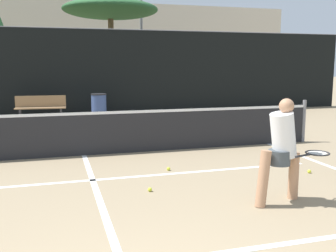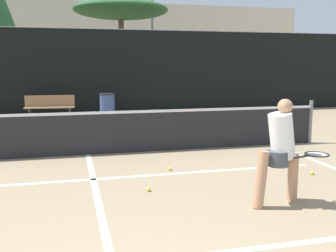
{
  "view_description": "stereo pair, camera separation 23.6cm",
  "coord_description": "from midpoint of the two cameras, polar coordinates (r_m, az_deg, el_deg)",
  "views": [
    {
      "loc": [
        -0.57,
        -2.11,
        1.97
      ],
      "look_at": [
        1.23,
        4.08,
        0.95
      ],
      "focal_mm": 42.0,
      "sensor_mm": 36.0,
      "label": 1
    },
    {
      "loc": [
        -0.34,
        -2.17,
        1.97
      ],
      "look_at": [
        1.23,
        4.08,
        0.95
      ],
      "focal_mm": 42.0,
      "sensor_mm": 36.0,
      "label": 2
    }
  ],
  "objects": [
    {
      "name": "parked_car",
      "position": [
        19.82,
        -4.01,
        5.0
      ],
      "size": [
        1.7,
        4.42,
        1.41
      ],
      "color": "navy",
      "rests_on": "ground"
    },
    {
      "name": "court_service_line",
      "position": [
        6.93,
        -9.81,
        -7.63
      ],
      "size": [
        8.25,
        0.1,
        0.01
      ],
      "primitive_type": "cube",
      "color": "white",
      "rests_on": "ground"
    },
    {
      "name": "trash_bin",
      "position": [
        14.78,
        -8.36,
        2.98
      ],
      "size": [
        0.58,
        0.58,
        0.89
      ],
      "color": "#384C7F",
      "rests_on": "ground"
    },
    {
      "name": "court_center_mark",
      "position": [
        6.4,
        -9.43,
        -9.04
      ],
      "size": [
        0.1,
        4.96,
        0.01
      ],
      "primitive_type": "cube",
      "color": "white",
      "rests_on": "ground"
    },
    {
      "name": "floodlight_mast",
      "position": [
        23.15,
        -2.06,
        16.19
      ],
      "size": [
        1.1,
        0.24,
        7.54
      ],
      "color": "slate",
      "rests_on": "ground"
    },
    {
      "name": "tennis_ball_scattered_0",
      "position": [
        7.38,
        1.19,
        -6.23
      ],
      "size": [
        0.07,
        0.07,
        0.07
      ],
      "primitive_type": "sphere",
      "color": "#D1E033",
      "rests_on": "ground"
    },
    {
      "name": "tennis_ball_scattered_2",
      "position": [
        6.22,
        -1.73,
        -9.17
      ],
      "size": [
        0.07,
        0.07,
        0.07
      ],
      "primitive_type": "sphere",
      "color": "#D1E033",
      "rests_on": "ground"
    },
    {
      "name": "net",
      "position": [
        8.69,
        -10.88,
        -0.84
      ],
      "size": [
        11.09,
        0.09,
        1.07
      ],
      "color": "slate",
      "rests_on": "ground"
    },
    {
      "name": "courtside_bench",
      "position": [
        14.61,
        -16.34,
        2.75
      ],
      "size": [
        1.74,
        0.5,
        0.86
      ],
      "rotation": [
        0.0,
        0.0,
        -0.07
      ],
      "color": "olive",
      "rests_on": "ground"
    },
    {
      "name": "tennis_ball_scattered_1",
      "position": [
        7.61,
        21.03,
        -6.36
      ],
      "size": [
        0.07,
        0.07,
        0.07
      ],
      "primitive_type": "sphere",
      "color": "#D1E033",
      "rests_on": "ground"
    },
    {
      "name": "fence_back",
      "position": [
        15.62,
        -12.53,
        7.62
      ],
      "size": [
        24.0,
        0.06,
        3.32
      ],
      "color": "black",
      "rests_on": "ground"
    },
    {
      "name": "tree_west",
      "position": [
        20.49,
        -6.52,
        16.29
      ],
      "size": [
        4.71,
        4.71,
        5.09
      ],
      "color": "brown",
      "rests_on": "ground"
    },
    {
      "name": "building_far",
      "position": [
        31.16,
        -13.51,
        11.1
      ],
      "size": [
        36.0,
        2.4,
        6.49
      ],
      "primitive_type": "cube",
      "color": "beige",
      "rests_on": "ground"
    },
    {
      "name": "tennis_ball_scattered_7",
      "position": [
        8.37,
        17.43,
        -4.81
      ],
      "size": [
        0.07,
        0.07,
        0.07
      ],
      "primitive_type": "sphere",
      "color": "#D1E033",
      "rests_on": "ground"
    },
    {
      "name": "player_practicing",
      "position": [
        5.75,
        17.19,
        -3.09
      ],
      "size": [
        1.19,
        0.5,
        1.5
      ],
      "rotation": [
        0.0,
        0.0,
        0.27
      ],
      "color": "tan",
      "rests_on": "ground"
    }
  ]
}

